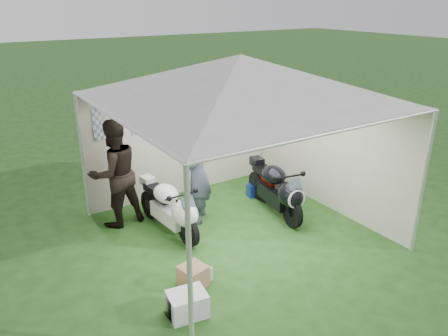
{
  "coord_description": "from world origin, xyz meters",
  "views": [
    {
      "loc": [
        -3.79,
        -5.49,
        3.78
      ],
      "look_at": [
        -0.07,
        0.35,
        1.08
      ],
      "focal_mm": 35.0,
      "sensor_mm": 36.0,
      "label": 1
    }
  ],
  "objects_px": {
    "crate_0": "(187,304)",
    "equipment_box": "(267,185)",
    "canopy_tent": "(239,83)",
    "person_dark_jacket": "(115,173)",
    "crate_1": "(193,276)",
    "motorcycle_black": "(277,188)",
    "person_blue_jacket": "(198,173)",
    "crate_2": "(200,275)",
    "motorcycle_white": "(171,207)",
    "paddock_stand": "(256,190)"
  },
  "relations": [
    {
      "from": "crate_0",
      "to": "equipment_box",
      "type": "bearing_deg",
      "value": 36.84
    },
    {
      "from": "equipment_box",
      "to": "canopy_tent",
      "type": "bearing_deg",
      "value": -147.27
    },
    {
      "from": "person_dark_jacket",
      "to": "crate_1",
      "type": "bearing_deg",
      "value": 87.86
    },
    {
      "from": "motorcycle_black",
      "to": "crate_1",
      "type": "bearing_deg",
      "value": -145.66
    },
    {
      "from": "person_dark_jacket",
      "to": "crate_0",
      "type": "distance_m",
      "value": 2.94
    },
    {
      "from": "person_blue_jacket",
      "to": "crate_2",
      "type": "bearing_deg",
      "value": 7.66
    },
    {
      "from": "crate_0",
      "to": "crate_1",
      "type": "relative_size",
      "value": 1.4
    },
    {
      "from": "equipment_box",
      "to": "motorcycle_white",
      "type": "bearing_deg",
      "value": -172.78
    },
    {
      "from": "canopy_tent",
      "to": "motorcycle_black",
      "type": "xyz_separation_m",
      "value": [
        0.98,
        0.15,
        -2.06
      ]
    },
    {
      "from": "motorcycle_black",
      "to": "paddock_stand",
      "type": "xyz_separation_m",
      "value": [
        0.14,
        0.84,
        -0.39
      ]
    },
    {
      "from": "motorcycle_white",
      "to": "equipment_box",
      "type": "bearing_deg",
      "value": 1.98
    },
    {
      "from": "canopy_tent",
      "to": "person_blue_jacket",
      "type": "relative_size",
      "value": 3.1
    },
    {
      "from": "canopy_tent",
      "to": "person_dark_jacket",
      "type": "height_order",
      "value": "canopy_tent"
    },
    {
      "from": "motorcycle_white",
      "to": "paddock_stand",
      "type": "xyz_separation_m",
      "value": [
        2.11,
        0.44,
        -0.36
      ]
    },
    {
      "from": "motorcycle_white",
      "to": "crate_0",
      "type": "xyz_separation_m",
      "value": [
        -0.76,
        -2.0,
        -0.33
      ]
    },
    {
      "from": "crate_1",
      "to": "motorcycle_black",
      "type": "bearing_deg",
      "value": 24.85
    },
    {
      "from": "person_blue_jacket",
      "to": "equipment_box",
      "type": "height_order",
      "value": "person_blue_jacket"
    },
    {
      "from": "canopy_tent",
      "to": "motorcycle_white",
      "type": "height_order",
      "value": "canopy_tent"
    },
    {
      "from": "canopy_tent",
      "to": "motorcycle_black",
      "type": "distance_m",
      "value": 2.29
    },
    {
      "from": "person_blue_jacket",
      "to": "person_dark_jacket",
      "type": "bearing_deg",
      "value": -81.15
    },
    {
      "from": "motorcycle_white",
      "to": "crate_1",
      "type": "bearing_deg",
      "value": -110.34
    },
    {
      "from": "motorcycle_white",
      "to": "crate_1",
      "type": "height_order",
      "value": "motorcycle_white"
    },
    {
      "from": "person_dark_jacket",
      "to": "equipment_box",
      "type": "height_order",
      "value": "person_dark_jacket"
    },
    {
      "from": "paddock_stand",
      "to": "person_dark_jacket",
      "type": "height_order",
      "value": "person_dark_jacket"
    },
    {
      "from": "person_dark_jacket",
      "to": "crate_0",
      "type": "relative_size",
      "value": 4.01
    },
    {
      "from": "motorcycle_black",
      "to": "person_blue_jacket",
      "type": "relative_size",
      "value": 1.02
    },
    {
      "from": "motorcycle_white",
      "to": "person_dark_jacket",
      "type": "xyz_separation_m",
      "value": [
        -0.64,
        0.83,
        0.48
      ]
    },
    {
      "from": "person_blue_jacket",
      "to": "crate_0",
      "type": "bearing_deg",
      "value": 3.77
    },
    {
      "from": "motorcycle_white",
      "to": "crate_1",
      "type": "xyz_separation_m",
      "value": [
        -0.41,
        -1.5,
        -0.33
      ]
    },
    {
      "from": "canopy_tent",
      "to": "crate_1",
      "type": "xyz_separation_m",
      "value": [
        -1.4,
        -0.96,
        -2.42
      ]
    },
    {
      "from": "paddock_stand",
      "to": "equipment_box",
      "type": "bearing_deg",
      "value": -40.54
    },
    {
      "from": "crate_0",
      "to": "crate_1",
      "type": "xyz_separation_m",
      "value": [
        0.35,
        0.49,
        -0.01
      ]
    },
    {
      "from": "crate_1",
      "to": "canopy_tent",
      "type": "bearing_deg",
      "value": 34.38
    },
    {
      "from": "canopy_tent",
      "to": "motorcycle_white",
      "type": "xyz_separation_m",
      "value": [
        -0.99,
        0.55,
        -2.09
      ]
    },
    {
      "from": "paddock_stand",
      "to": "crate_0",
      "type": "xyz_separation_m",
      "value": [
        -2.87,
        -2.44,
        0.03
      ]
    },
    {
      "from": "paddock_stand",
      "to": "crate_0",
      "type": "bearing_deg",
      "value": -139.7
    },
    {
      "from": "motorcycle_black",
      "to": "crate_0",
      "type": "relative_size",
      "value": 3.9
    },
    {
      "from": "motorcycle_black",
      "to": "equipment_box",
      "type": "bearing_deg",
      "value": 74.76
    },
    {
      "from": "crate_1",
      "to": "crate_2",
      "type": "distance_m",
      "value": 0.14
    },
    {
      "from": "canopy_tent",
      "to": "person_dark_jacket",
      "type": "xyz_separation_m",
      "value": [
        -1.64,
        1.38,
        -1.61
      ]
    },
    {
      "from": "equipment_box",
      "to": "paddock_stand",
      "type": "bearing_deg",
      "value": 139.46
    },
    {
      "from": "canopy_tent",
      "to": "equipment_box",
      "type": "relative_size",
      "value": 10.96
    },
    {
      "from": "person_dark_jacket",
      "to": "person_blue_jacket",
      "type": "bearing_deg",
      "value": 144.4
    },
    {
      "from": "paddock_stand",
      "to": "person_blue_jacket",
      "type": "distance_m",
      "value": 1.71
    },
    {
      "from": "motorcycle_white",
      "to": "paddock_stand",
      "type": "bearing_deg",
      "value": 6.56
    },
    {
      "from": "person_blue_jacket",
      "to": "crate_0",
      "type": "distance_m",
      "value": 2.67
    },
    {
      "from": "motorcycle_black",
      "to": "crate_2",
      "type": "distance_m",
      "value": 2.53
    },
    {
      "from": "paddock_stand",
      "to": "equipment_box",
      "type": "distance_m",
      "value": 0.27
    },
    {
      "from": "crate_0",
      "to": "crate_2",
      "type": "relative_size",
      "value": 1.71
    },
    {
      "from": "person_dark_jacket",
      "to": "motorcycle_white",
      "type": "bearing_deg",
      "value": 119.85
    }
  ]
}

